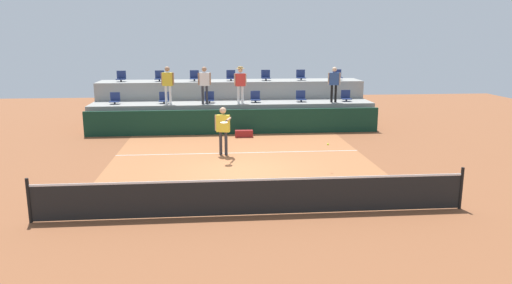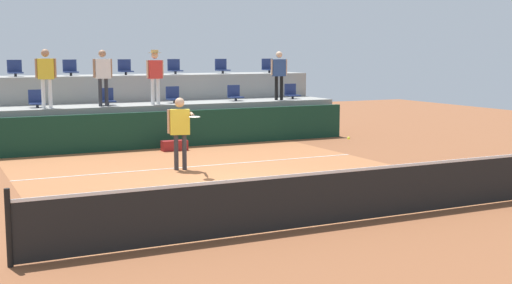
# 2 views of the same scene
# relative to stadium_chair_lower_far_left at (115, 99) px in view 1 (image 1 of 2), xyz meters

# --- Properties ---
(ground_plane) EXTENTS (40.00, 40.00, 0.00)m
(ground_plane) POSITION_rel_stadium_chair_lower_far_left_xyz_m (5.36, -7.23, -1.46)
(ground_plane) COLOR brown
(court_inner_paint) EXTENTS (9.00, 10.00, 0.01)m
(court_inner_paint) POSITION_rel_stadium_chair_lower_far_left_xyz_m (5.36, -6.23, -1.46)
(court_inner_paint) COLOR #A36038
(court_inner_paint) RESTS_ON ground_plane
(court_service_line) EXTENTS (9.00, 0.06, 0.00)m
(court_service_line) POSITION_rel_stadium_chair_lower_far_left_xyz_m (5.36, -4.83, -1.46)
(court_service_line) COLOR silver
(court_service_line) RESTS_ON ground_plane
(tennis_net) EXTENTS (10.48, 0.08, 1.07)m
(tennis_net) POSITION_rel_stadium_chair_lower_far_left_xyz_m (5.36, -11.23, -0.97)
(tennis_net) COLOR black
(tennis_net) RESTS_ON ground_plane
(sponsor_backboard) EXTENTS (13.00, 0.16, 1.10)m
(sponsor_backboard) POSITION_rel_stadium_chair_lower_far_left_xyz_m (5.36, -1.23, -0.91)
(sponsor_backboard) COLOR #0F3323
(sponsor_backboard) RESTS_ON ground_plane
(seating_tier_lower) EXTENTS (13.00, 1.80, 1.25)m
(seating_tier_lower) POSITION_rel_stadium_chair_lower_far_left_xyz_m (5.36, 0.07, -0.84)
(seating_tier_lower) COLOR gray
(seating_tier_lower) RESTS_ON ground_plane
(seating_tier_upper) EXTENTS (13.00, 1.80, 2.10)m
(seating_tier_upper) POSITION_rel_stadium_chair_lower_far_left_xyz_m (5.36, 1.87, -0.41)
(seating_tier_upper) COLOR gray
(seating_tier_upper) RESTS_ON ground_plane
(stadium_chair_lower_far_left) EXTENTS (0.44, 0.40, 0.52)m
(stadium_chair_lower_far_left) POSITION_rel_stadium_chair_lower_far_left_xyz_m (0.00, 0.00, 0.00)
(stadium_chair_lower_far_left) COLOR #2D2D33
(stadium_chair_lower_far_left) RESTS_ON seating_tier_lower
(stadium_chair_lower_left) EXTENTS (0.44, 0.40, 0.52)m
(stadium_chair_lower_left) POSITION_rel_stadium_chair_lower_far_left_xyz_m (2.20, 0.00, 0.00)
(stadium_chair_lower_left) COLOR #2D2D33
(stadium_chair_lower_left) RESTS_ON seating_tier_lower
(stadium_chair_lower_mid_left) EXTENTS (0.44, 0.40, 0.52)m
(stadium_chair_lower_mid_left) POSITION_rel_stadium_chair_lower_far_left_xyz_m (4.27, 0.00, 0.00)
(stadium_chair_lower_mid_left) COLOR #2D2D33
(stadium_chair_lower_mid_left) RESTS_ON seating_tier_lower
(stadium_chair_lower_mid_right) EXTENTS (0.44, 0.40, 0.52)m
(stadium_chair_lower_mid_right) POSITION_rel_stadium_chair_lower_far_left_xyz_m (6.41, 0.00, 0.00)
(stadium_chair_lower_mid_right) COLOR #2D2D33
(stadium_chair_lower_mid_right) RESTS_ON seating_tier_lower
(stadium_chair_lower_right) EXTENTS (0.44, 0.40, 0.52)m
(stadium_chair_lower_right) POSITION_rel_stadium_chair_lower_far_left_xyz_m (8.56, 0.00, 0.00)
(stadium_chair_lower_right) COLOR #2D2D33
(stadium_chair_lower_right) RESTS_ON seating_tier_lower
(stadium_chair_lower_far_right) EXTENTS (0.44, 0.40, 0.52)m
(stadium_chair_lower_far_right) POSITION_rel_stadium_chair_lower_far_left_xyz_m (10.72, 0.00, 0.00)
(stadium_chair_lower_far_right) COLOR #2D2D33
(stadium_chair_lower_far_right) RESTS_ON seating_tier_lower
(stadium_chair_upper_far_left) EXTENTS (0.44, 0.40, 0.52)m
(stadium_chair_upper_far_left) POSITION_rel_stadium_chair_lower_far_left_xyz_m (0.00, 1.80, 0.85)
(stadium_chair_upper_far_left) COLOR #2D2D33
(stadium_chair_upper_far_left) RESTS_ON seating_tier_upper
(stadium_chair_upper_left) EXTENTS (0.44, 0.40, 0.52)m
(stadium_chair_upper_left) POSITION_rel_stadium_chair_lower_far_left_xyz_m (1.85, 1.80, 0.85)
(stadium_chair_upper_left) COLOR #2D2D33
(stadium_chair_upper_left) RESTS_ON seating_tier_upper
(stadium_chair_upper_mid_left) EXTENTS (0.44, 0.40, 0.52)m
(stadium_chair_upper_mid_left) POSITION_rel_stadium_chair_lower_far_left_xyz_m (3.55, 1.80, 0.85)
(stadium_chair_upper_mid_left) COLOR #2D2D33
(stadium_chair_upper_mid_left) RESTS_ON seating_tier_upper
(stadium_chair_upper_center) EXTENTS (0.44, 0.40, 0.52)m
(stadium_chair_upper_center) POSITION_rel_stadium_chair_lower_far_left_xyz_m (5.35, 1.80, 0.85)
(stadium_chair_upper_center) COLOR #2D2D33
(stadium_chair_upper_center) RESTS_ON seating_tier_upper
(stadium_chair_upper_mid_right) EXTENTS (0.44, 0.40, 0.52)m
(stadium_chair_upper_mid_right) POSITION_rel_stadium_chair_lower_far_left_xyz_m (7.09, 1.80, 0.85)
(stadium_chair_upper_mid_right) COLOR #2D2D33
(stadium_chair_upper_mid_right) RESTS_ON seating_tier_upper
(stadium_chair_upper_right) EXTENTS (0.44, 0.40, 0.52)m
(stadium_chair_upper_right) POSITION_rel_stadium_chair_lower_far_left_xyz_m (8.87, 1.80, 0.85)
(stadium_chair_upper_right) COLOR #2D2D33
(stadium_chair_upper_right) RESTS_ON seating_tier_upper
(stadium_chair_upper_far_right) EXTENTS (0.44, 0.40, 0.52)m
(stadium_chair_upper_far_right) POSITION_rel_stadium_chair_lower_far_left_xyz_m (10.74, 1.80, 0.85)
(stadium_chair_upper_far_right) COLOR #2D2D33
(stadium_chair_upper_far_right) RESTS_ON seating_tier_upper
(tennis_player) EXTENTS (0.60, 1.31, 1.77)m
(tennis_player) POSITION_rel_stadium_chair_lower_far_left_xyz_m (4.78, -5.14, -0.38)
(tennis_player) COLOR #2D2D33
(tennis_player) RESTS_ON ground_plane
(spectator_leaning_on_rail) EXTENTS (0.60, 0.26, 1.70)m
(spectator_leaning_on_rail) POSITION_rel_stadium_chair_lower_far_left_xyz_m (2.43, -0.38, 0.81)
(spectator_leaning_on_rail) COLOR white
(spectator_leaning_on_rail) RESTS_ON seating_tier_lower
(spectator_in_grey) EXTENTS (0.59, 0.24, 1.68)m
(spectator_in_grey) POSITION_rel_stadium_chair_lower_far_left_xyz_m (4.07, -0.38, 0.79)
(spectator_in_grey) COLOR #2D2D33
(spectator_in_grey) RESTS_ON seating_tier_lower
(spectator_with_hat) EXTENTS (0.58, 0.43, 1.68)m
(spectator_with_hat) POSITION_rel_stadium_chair_lower_far_left_xyz_m (5.69, -0.38, 0.81)
(spectator_with_hat) COLOR white
(spectator_with_hat) RESTS_ON seating_tier_lower
(spectator_in_white) EXTENTS (0.58, 0.26, 1.63)m
(spectator_in_white) POSITION_rel_stadium_chair_lower_far_left_xyz_m (10.02, -0.38, 0.76)
(spectator_in_white) COLOR black
(spectator_in_white) RESTS_ON seating_tier_lower
(tennis_ball) EXTENTS (0.07, 0.07, 0.07)m
(tennis_ball) POSITION_rel_stadium_chair_lower_far_left_xyz_m (8.07, -7.49, -0.59)
(tennis_ball) COLOR #CCE033
(equipment_bag) EXTENTS (0.76, 0.28, 0.30)m
(equipment_bag) POSITION_rel_stadium_chair_lower_far_left_xyz_m (5.74, -1.95, -1.31)
(equipment_bag) COLOR maroon
(equipment_bag) RESTS_ON ground_plane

